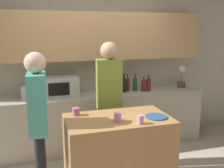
# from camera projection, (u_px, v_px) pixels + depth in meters

# --- Properties ---
(back_wall) EXTENTS (6.40, 0.40, 2.70)m
(back_wall) POSITION_uv_depth(u_px,v_px,m) (91.00, 54.00, 4.36)
(back_wall) COLOR beige
(back_wall) RESTS_ON ground_plane
(back_counter) EXTENTS (3.60, 0.62, 0.91)m
(back_counter) POSITION_uv_depth(u_px,v_px,m) (95.00, 120.00, 4.33)
(back_counter) COLOR #B7AD99
(back_counter) RESTS_ON ground_plane
(kitchen_island) EXTENTS (1.22, 0.72, 0.93)m
(kitchen_island) POSITION_uv_depth(u_px,v_px,m) (118.00, 155.00, 3.12)
(kitchen_island) COLOR #B27F4C
(kitchen_island) RESTS_ON ground_plane
(microwave) EXTENTS (0.52, 0.39, 0.30)m
(microwave) POSITION_uv_depth(u_px,v_px,m) (61.00, 86.00, 4.08)
(microwave) COLOR #B7BABC
(microwave) RESTS_ON back_counter
(toaster) EXTENTS (0.26, 0.16, 0.18)m
(toaster) POSITION_uv_depth(u_px,v_px,m) (30.00, 92.00, 3.96)
(toaster) COLOR silver
(toaster) RESTS_ON back_counter
(potted_plant) EXTENTS (0.14, 0.14, 0.39)m
(potted_plant) POSITION_uv_depth(u_px,v_px,m) (182.00, 77.00, 4.66)
(potted_plant) COLOR brown
(potted_plant) RESTS_ON back_counter
(bottle_0) EXTENTS (0.06, 0.06, 0.31)m
(bottle_0) POSITION_uv_depth(u_px,v_px,m) (113.00, 86.00, 4.23)
(bottle_0) COLOR #194723
(bottle_0) RESTS_ON back_counter
(bottle_1) EXTENTS (0.06, 0.06, 0.29)m
(bottle_1) POSITION_uv_depth(u_px,v_px,m) (116.00, 85.00, 4.33)
(bottle_1) COLOR maroon
(bottle_1) RESTS_ON back_counter
(bottle_2) EXTENTS (0.09, 0.09, 0.31)m
(bottle_2) POSITION_uv_depth(u_px,v_px,m) (124.00, 85.00, 4.34)
(bottle_2) COLOR black
(bottle_2) RESTS_ON back_counter
(bottle_3) EXTENTS (0.07, 0.07, 0.28)m
(bottle_3) POSITION_uv_depth(u_px,v_px,m) (128.00, 84.00, 4.43)
(bottle_3) COLOR maroon
(bottle_3) RESTS_ON back_counter
(bottle_4) EXTENTS (0.07, 0.07, 0.30)m
(bottle_4) POSITION_uv_depth(u_px,v_px,m) (135.00, 84.00, 4.41)
(bottle_4) COLOR #194723
(bottle_4) RESTS_ON back_counter
(bottle_5) EXTENTS (0.07, 0.07, 0.25)m
(bottle_5) POSITION_uv_depth(u_px,v_px,m) (143.00, 86.00, 4.39)
(bottle_5) COLOR maroon
(bottle_5) RESTS_ON back_counter
(bottle_6) EXTENTS (0.08, 0.08, 0.28)m
(bottle_6) POSITION_uv_depth(u_px,v_px,m) (148.00, 85.00, 4.41)
(bottle_6) COLOR maroon
(bottle_6) RESTS_ON back_counter
(plate_on_island) EXTENTS (0.26, 0.26, 0.01)m
(plate_on_island) POSITION_uv_depth(u_px,v_px,m) (156.00, 117.00, 3.04)
(plate_on_island) COLOR #2D5684
(plate_on_island) RESTS_ON kitchen_island
(cup_0) EXTENTS (0.07, 0.07, 0.10)m
(cup_0) POSITION_uv_depth(u_px,v_px,m) (140.00, 120.00, 2.82)
(cup_0) COLOR #DE8FC1
(cup_0) RESTS_ON kitchen_island
(cup_1) EXTENTS (0.08, 0.08, 0.10)m
(cup_1) POSITION_uv_depth(u_px,v_px,m) (118.00, 117.00, 2.89)
(cup_1) COLOR #E890C9
(cup_1) RESTS_ON kitchen_island
(cup_2) EXTENTS (0.09, 0.09, 0.09)m
(cup_2) POSITION_uv_depth(u_px,v_px,m) (76.00, 112.00, 3.11)
(cup_2) COLOR #CD698C
(cup_2) RESTS_ON kitchen_island
(person_left) EXTENTS (0.36, 0.23, 1.77)m
(person_left) POSITION_uv_depth(u_px,v_px,m) (109.00, 93.00, 3.60)
(person_left) COLOR black
(person_left) RESTS_ON ground_plane
(person_center) EXTENTS (0.22, 0.35, 1.71)m
(person_center) POSITION_uv_depth(u_px,v_px,m) (38.00, 116.00, 2.81)
(person_center) COLOR black
(person_center) RESTS_ON ground_plane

